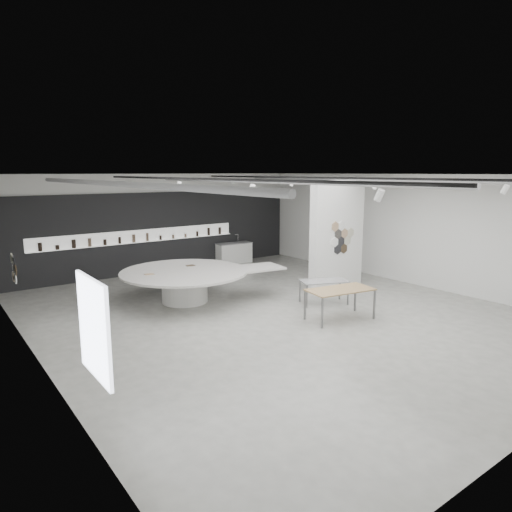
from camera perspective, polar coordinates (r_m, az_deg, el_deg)
room at (r=12.30m, az=1.99°, el=2.06°), size 12.02×14.02×3.82m
back_wall_display at (r=18.26m, az=-11.73°, el=2.93°), size 11.80×0.27×3.10m
partition_column at (r=15.49m, az=10.09°, el=2.63°), size 2.20×0.38×3.60m
display_island at (r=13.89m, az=-8.58°, el=-3.15°), size 5.08×4.33×0.97m
sample_table_wood at (r=12.27m, az=10.48°, el=-4.36°), size 1.89×1.17×0.83m
sample_table_stone at (r=13.69m, az=8.50°, el=-3.28°), size 1.53×1.17×0.70m
kitchen_counter at (r=19.62m, az=-2.76°, el=0.39°), size 1.58×0.70×1.22m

